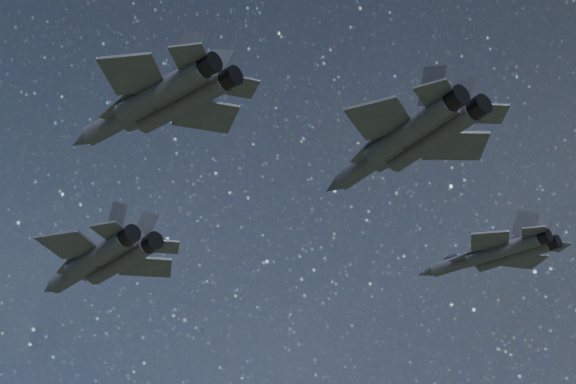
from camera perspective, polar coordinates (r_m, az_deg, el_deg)
The scene contains 4 objects.
jet_lead at distance 80.60m, azimuth -11.99°, elevation -4.30°, with size 19.61×13.50×4.92m.
jet_left at distance 84.62m, azimuth 13.33°, elevation -3.86°, with size 15.37×10.87×3.90m.
jet_right at distance 60.62m, azimuth -8.32°, elevation 5.86°, with size 16.65×11.83×4.24m.
jet_slot at distance 63.79m, azimuth 7.76°, elevation 3.42°, with size 17.74×11.90×4.48m.
Camera 1 is at (39.59, -51.91, 121.66)m, focal length 55.00 mm.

